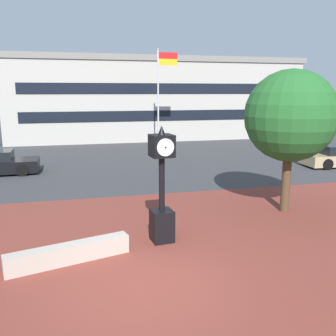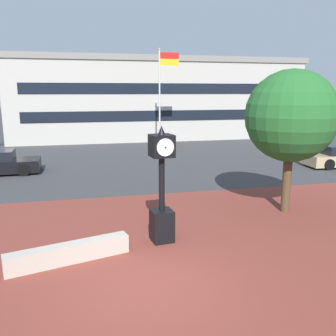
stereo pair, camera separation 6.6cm
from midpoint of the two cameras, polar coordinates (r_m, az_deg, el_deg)
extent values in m
plane|color=#38383A|center=(8.89, -4.12, -17.64)|extent=(200.00, 200.00, 0.00)
cube|color=brown|center=(10.34, -5.64, -13.20)|extent=(44.00, 11.28, 0.01)
cube|color=#ADA393|center=(10.05, -15.45, -12.83)|extent=(3.19, 1.25, 0.50)
cube|color=black|center=(10.91, -1.14, -9.05)|extent=(0.68, 0.68, 0.96)
cylinder|color=black|center=(10.52, -1.16, -2.52)|extent=(0.17, 0.17, 1.61)
cube|color=black|center=(10.29, -1.19, 3.53)|extent=(0.70, 0.70, 0.63)
cylinder|color=white|center=(10.61, -1.76, 3.77)|extent=(0.50, 0.08, 0.50)
sphere|color=black|center=(10.62, -1.79, 3.79)|extent=(0.05, 0.05, 0.05)
cylinder|color=white|center=(9.98, -0.59, 3.26)|extent=(0.50, 0.08, 0.50)
sphere|color=black|center=(9.96, -0.55, 3.25)|extent=(0.05, 0.05, 0.05)
cone|color=black|center=(10.24, -1.20, 5.99)|extent=(0.22, 0.22, 0.26)
cylinder|color=#4C3823|center=(14.02, 17.95, -1.96)|extent=(0.32, 0.32, 2.32)
sphere|color=#236028|center=(13.66, 18.59, 7.79)|extent=(3.27, 3.27, 3.27)
sphere|color=#236028|center=(14.54, 20.24, 6.60)|extent=(2.12, 2.12, 2.12)
cylinder|color=black|center=(22.26, -21.58, 0.58)|extent=(0.65, 0.25, 0.64)
cylinder|color=black|center=(20.61, -22.01, -0.31)|extent=(0.65, 0.25, 0.64)
cylinder|color=black|center=(23.89, 21.53, 1.31)|extent=(0.65, 0.25, 0.64)
cylinder|color=black|center=(22.54, 23.71, 0.54)|extent=(0.65, 0.25, 0.64)
cylinder|color=silver|center=(26.93, -1.63, 10.36)|extent=(0.12, 0.12, 7.28)
sphere|color=gold|center=(27.08, -1.68, 18.22)|extent=(0.14, 0.14, 0.14)
cube|color=red|center=(27.20, -0.05, 17.27)|extent=(1.38, 0.02, 0.45)
cube|color=gold|center=(27.16, -0.05, 16.32)|extent=(1.38, 0.02, 0.45)
cube|color=#B2ADA3|center=(37.64, -2.65, 10.55)|extent=(26.70, 11.54, 6.94)
cube|color=gray|center=(37.74, -2.71, 16.20)|extent=(27.24, 11.77, 0.50)
cube|color=black|center=(32.03, -0.68, 8.24)|extent=(24.03, 0.04, 0.90)
cube|color=black|center=(31.96, -0.69, 12.39)|extent=(24.03, 0.04, 0.90)
camera|label=1|loc=(0.03, -90.18, -0.04)|focal=38.73mm
camera|label=2|loc=(0.03, 89.82, 0.04)|focal=38.73mm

